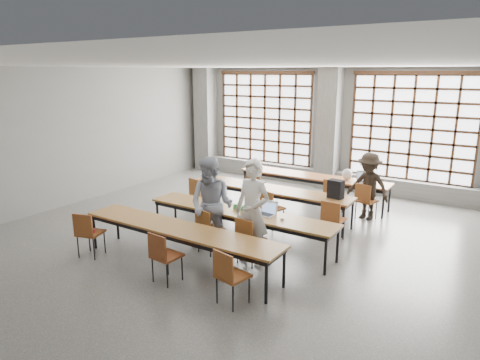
% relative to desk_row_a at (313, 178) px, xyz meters
% --- Properties ---
extents(floor, '(11.00, 11.00, 0.00)m').
position_rel_desk_row_a_xyz_m(floor, '(-0.28, -3.52, -0.66)').
color(floor, '#4D4D4B').
rests_on(floor, ground).
extents(ceiling, '(11.00, 11.00, 0.00)m').
position_rel_desk_row_a_xyz_m(ceiling, '(-0.28, -3.52, 2.84)').
color(ceiling, silver).
rests_on(ceiling, floor).
extents(wall_back, '(10.00, 0.00, 10.00)m').
position_rel_desk_row_a_xyz_m(wall_back, '(-0.28, 1.98, 1.09)').
color(wall_back, slate).
rests_on(wall_back, floor).
extents(wall_left, '(0.00, 11.00, 11.00)m').
position_rel_desk_row_a_xyz_m(wall_left, '(-5.28, -3.52, 1.09)').
color(wall_left, slate).
rests_on(wall_left, floor).
extents(column_left, '(0.60, 0.55, 3.50)m').
position_rel_desk_row_a_xyz_m(column_left, '(-4.78, 1.70, 1.09)').
color(column_left, '#555452').
rests_on(column_left, floor).
extents(column_mid, '(0.60, 0.55, 3.50)m').
position_rel_desk_row_a_xyz_m(column_mid, '(-0.28, 1.70, 1.09)').
color(column_mid, '#555452').
rests_on(column_mid, floor).
extents(window_left, '(3.32, 0.12, 3.00)m').
position_rel_desk_row_a_xyz_m(window_left, '(-2.53, 1.90, 1.24)').
color(window_left, white).
rests_on(window_left, wall_back).
extents(window_right, '(3.32, 0.12, 3.00)m').
position_rel_desk_row_a_xyz_m(window_right, '(1.97, 1.90, 1.24)').
color(window_right, white).
rests_on(window_right, wall_back).
extents(sill_ledge, '(9.80, 0.35, 0.50)m').
position_rel_desk_row_a_xyz_m(sill_ledge, '(-0.28, 1.78, -0.41)').
color(sill_ledge, '#555452').
rests_on(sill_ledge, floor).
extents(desk_row_a, '(4.00, 0.70, 0.73)m').
position_rel_desk_row_a_xyz_m(desk_row_a, '(0.00, 0.00, 0.00)').
color(desk_row_a, brown).
rests_on(desk_row_a, floor).
extents(desk_row_b, '(4.00, 0.70, 0.73)m').
position_rel_desk_row_a_xyz_m(desk_row_b, '(-0.38, -1.68, 0.00)').
color(desk_row_b, brown).
rests_on(desk_row_b, floor).
extents(desk_row_c, '(4.00, 0.70, 0.73)m').
position_rel_desk_row_a_xyz_m(desk_row_c, '(-0.05, -3.49, 0.00)').
color(desk_row_c, brown).
rests_on(desk_row_c, floor).
extents(desk_row_d, '(4.00, 0.70, 0.73)m').
position_rel_desk_row_a_xyz_m(desk_row_d, '(-0.44, -4.84, 0.00)').
color(desk_row_d, brown).
rests_on(desk_row_d, floor).
extents(chair_back_left, '(0.47, 0.47, 0.88)m').
position_rel_desk_row_a_xyz_m(chair_back_left, '(-1.39, -0.63, -0.13)').
color(chair_back_left, brown).
rests_on(chair_back_left, floor).
extents(chair_back_mid, '(0.43, 0.44, 0.88)m').
position_rel_desk_row_a_xyz_m(chair_back_mid, '(0.80, -0.63, -0.13)').
color(chair_back_mid, brown).
rests_on(chair_back_mid, floor).
extents(chair_back_right, '(0.51, 0.51, 0.88)m').
position_rel_desk_row_a_xyz_m(chair_back_right, '(1.58, -0.63, -0.13)').
color(chair_back_right, brown).
rests_on(chair_back_right, floor).
extents(chair_mid_left, '(0.51, 0.52, 0.88)m').
position_rel_desk_row_a_xyz_m(chair_mid_left, '(-2.00, -2.31, -0.13)').
color(chair_mid_left, brown).
rests_on(chair_mid_left, floor).
extents(chair_mid_centre, '(0.52, 0.52, 0.88)m').
position_rel_desk_row_a_xyz_m(chair_mid_centre, '(0.00, -2.31, -0.13)').
color(chair_mid_centre, brown).
rests_on(chair_mid_centre, floor).
extents(chair_mid_right, '(0.42, 0.43, 0.88)m').
position_rel_desk_row_a_xyz_m(chair_mid_right, '(1.42, -2.31, -0.13)').
color(chair_mid_right, brown).
rests_on(chair_mid_right, floor).
extents(chair_front_left, '(0.49, 0.49, 0.88)m').
position_rel_desk_row_a_xyz_m(chair_front_left, '(-0.36, -4.11, -0.13)').
color(chair_front_left, brown).
rests_on(chair_front_left, floor).
extents(chair_front_right, '(0.47, 0.48, 0.88)m').
position_rel_desk_row_a_xyz_m(chair_front_right, '(0.54, -4.12, -0.13)').
color(chair_front_right, brown).
rests_on(chair_front_right, floor).
extents(chair_near_left, '(0.52, 0.52, 0.88)m').
position_rel_desk_row_a_xyz_m(chair_near_left, '(-2.12, -5.46, -0.13)').
color(chair_near_left, brown).
rests_on(chair_near_left, floor).
extents(chair_near_mid, '(0.45, 0.45, 0.88)m').
position_rel_desk_row_a_xyz_m(chair_near_mid, '(-0.25, -5.47, -0.13)').
color(chair_near_mid, maroon).
rests_on(chair_near_mid, floor).
extents(chair_near_right, '(0.50, 0.50, 0.88)m').
position_rel_desk_row_a_xyz_m(chair_near_right, '(1.04, -5.47, -0.13)').
color(chair_near_right, brown).
rests_on(chair_near_right, floor).
extents(student_male, '(0.73, 0.50, 1.91)m').
position_rel_desk_row_a_xyz_m(student_male, '(0.55, -3.99, 0.29)').
color(student_male, silver).
rests_on(student_male, floor).
extents(student_female, '(1.00, 0.84, 1.85)m').
position_rel_desk_row_a_xyz_m(student_female, '(-0.35, -3.99, 0.26)').
color(student_female, '#19274C').
rests_on(student_female, floor).
extents(student_back, '(1.11, 0.76, 1.58)m').
position_rel_desk_row_a_xyz_m(student_back, '(1.60, -0.50, 0.13)').
color(student_back, black).
rests_on(student_back, floor).
extents(laptop_front, '(0.39, 0.34, 0.26)m').
position_rel_desk_row_a_xyz_m(laptop_front, '(0.51, -3.38, 0.13)').
color(laptop_front, silver).
rests_on(laptop_front, desk_row_c).
extents(laptop_back, '(0.46, 0.43, 0.26)m').
position_rel_desk_row_a_xyz_m(laptop_back, '(1.32, 0.10, 0.13)').
color(laptop_back, '#B3B3B8').
rests_on(laptop_back, desk_row_a).
extents(mouse, '(0.11, 0.10, 0.04)m').
position_rel_desk_row_a_xyz_m(mouse, '(0.90, -3.51, 0.08)').
color(mouse, silver).
rests_on(mouse, desk_row_c).
extents(green_box, '(0.26, 0.12, 0.09)m').
position_rel_desk_row_a_xyz_m(green_box, '(-0.10, -3.41, 0.11)').
color(green_box, green).
rests_on(green_box, desk_row_c).
extents(phone, '(0.14, 0.11, 0.01)m').
position_rel_desk_row_a_xyz_m(phone, '(0.13, -3.59, 0.07)').
color(phone, black).
rests_on(phone, desk_row_c).
extents(paper_sheet_a, '(0.35, 0.30, 0.00)m').
position_rel_desk_row_a_xyz_m(paper_sheet_a, '(-0.98, -1.63, 0.07)').
color(paper_sheet_a, white).
rests_on(paper_sheet_a, desk_row_b).
extents(paper_sheet_b, '(0.32, 0.24, 0.00)m').
position_rel_desk_row_a_xyz_m(paper_sheet_b, '(-0.68, -1.73, 0.07)').
color(paper_sheet_b, silver).
rests_on(paper_sheet_b, desk_row_b).
extents(backpack, '(0.34, 0.24, 0.40)m').
position_rel_desk_row_a_xyz_m(backpack, '(1.22, -1.63, 0.27)').
color(backpack, black).
rests_on(backpack, desk_row_b).
extents(plastic_bag, '(0.32, 0.29, 0.29)m').
position_rel_desk_row_a_xyz_m(plastic_bag, '(0.90, 0.05, 0.21)').
color(plastic_bag, silver).
rests_on(plastic_bag, desk_row_a).
extents(red_pouch, '(0.21, 0.12, 0.06)m').
position_rel_desk_row_a_xyz_m(red_pouch, '(-2.14, -5.39, -0.16)').
color(red_pouch, '#B8162F').
rests_on(red_pouch, chair_near_left).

